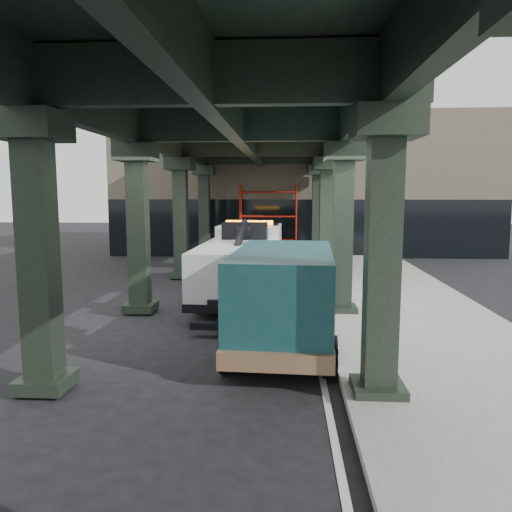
% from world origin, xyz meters
% --- Properties ---
extents(ground, '(90.00, 90.00, 0.00)m').
position_xyz_m(ground, '(0.00, 0.00, 0.00)').
color(ground, black).
rests_on(ground, ground).
extents(sidewalk, '(5.00, 40.00, 0.15)m').
position_xyz_m(sidewalk, '(4.50, 2.00, 0.07)').
color(sidewalk, gray).
rests_on(sidewalk, ground).
extents(lane_stripe, '(0.12, 38.00, 0.01)m').
position_xyz_m(lane_stripe, '(1.70, 2.00, 0.01)').
color(lane_stripe, silver).
rests_on(lane_stripe, ground).
extents(viaduct, '(7.40, 32.00, 6.40)m').
position_xyz_m(viaduct, '(-0.40, 2.00, 5.46)').
color(viaduct, black).
rests_on(viaduct, ground).
extents(building, '(22.00, 10.00, 8.00)m').
position_xyz_m(building, '(2.00, 20.00, 4.00)').
color(building, '#C6B793').
rests_on(building, ground).
extents(scaffolding, '(3.08, 0.88, 4.00)m').
position_xyz_m(scaffolding, '(0.00, 14.64, 2.11)').
color(scaffolding, red).
rests_on(scaffolding, ground).
extents(tow_truck, '(2.68, 8.29, 2.69)m').
position_xyz_m(tow_truck, '(-0.47, 4.35, 1.31)').
color(tow_truck, black).
rests_on(tow_truck, ground).
extents(towed_van, '(2.58, 5.87, 2.34)m').
position_xyz_m(towed_van, '(0.94, -1.12, 1.26)').
color(towed_van, '#123F43').
rests_on(towed_van, ground).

